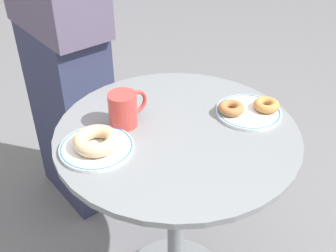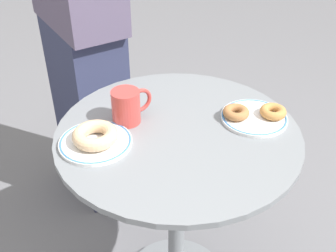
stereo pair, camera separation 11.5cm
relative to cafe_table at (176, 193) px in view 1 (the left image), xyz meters
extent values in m
cylinder|color=slate|center=(0.00, 0.00, 0.24)|extent=(0.70, 0.70, 0.02)
cylinder|color=slate|center=(0.00, 0.00, -0.11)|extent=(0.06, 0.06, 0.69)
cylinder|color=white|center=(-0.23, -0.05, 0.25)|extent=(0.20, 0.20, 0.01)
torus|color=#3D75BC|center=(-0.23, -0.05, 0.26)|extent=(0.20, 0.20, 0.01)
cylinder|color=white|center=(0.23, 0.05, 0.25)|extent=(0.20, 0.20, 0.01)
torus|color=#3D75BC|center=(0.23, 0.05, 0.26)|extent=(0.19, 0.19, 0.01)
torus|color=#E0B789|center=(-0.23, -0.05, 0.28)|extent=(0.17, 0.17, 0.04)
torus|color=#BC7F42|center=(0.28, 0.05, 0.27)|extent=(0.10, 0.10, 0.03)
torus|color=#A36B3D|center=(0.17, 0.05, 0.27)|extent=(0.11, 0.11, 0.03)
cylinder|color=#B73D38|center=(-0.15, 0.05, 0.30)|extent=(0.08, 0.08, 0.10)
torus|color=#B73D38|center=(-0.11, 0.08, 0.30)|extent=(0.07, 0.05, 0.08)
cube|color=#2D3351|center=(-0.35, 0.61, -0.07)|extent=(0.38, 0.44, 0.82)
camera|label=1|loc=(-0.18, -0.95, 0.94)|focal=44.25mm
camera|label=2|loc=(-0.07, -0.96, 0.94)|focal=44.25mm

